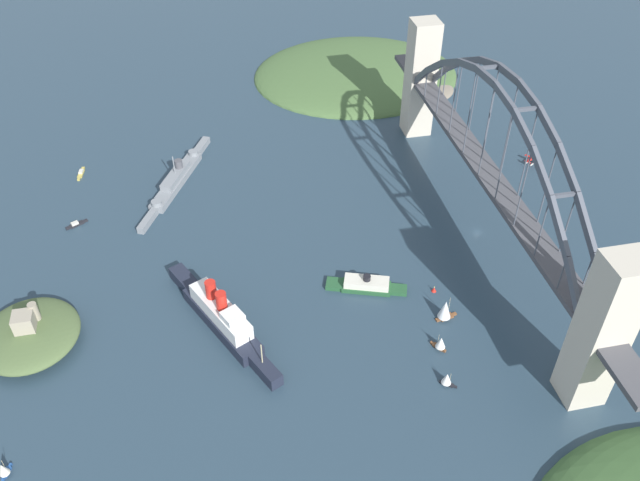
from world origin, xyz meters
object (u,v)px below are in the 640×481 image
(naval_cruiser, at_px, (177,179))
(small_boat_1, at_px, (445,310))
(harbor_ferry_steamer, at_px, (366,285))
(small_boat_3, at_px, (76,224))
(small_boat_0, at_px, (441,343))
(ocean_liner, at_px, (221,316))
(channel_marker_buoy, at_px, (434,289))
(small_boat_4, at_px, (447,379))
(seaplane_taxiing_near_bridge, at_px, (531,160))
(fort_island_mid_harbor, at_px, (29,334))
(small_boat_2, at_px, (81,173))
(harbor_arch_bridge, at_px, (489,171))
(small_boat_5, at_px, (3,469))

(naval_cruiser, bearing_deg, small_boat_1, -139.31)
(harbor_ferry_steamer, bearing_deg, small_boat_3, 60.64)
(small_boat_0, relative_size, small_boat_3, 0.70)
(ocean_liner, height_order, naval_cruiser, ocean_liner)
(channel_marker_buoy, bearing_deg, small_boat_4, 165.89)
(naval_cruiser, height_order, small_boat_1, naval_cruiser)
(seaplane_taxiing_near_bridge, bearing_deg, small_boat_0, 140.81)
(small_boat_3, bearing_deg, fort_island_mid_harbor, 170.88)
(ocean_liner, bearing_deg, fort_island_mid_harbor, 84.65)
(naval_cruiser, xyz_separation_m, small_boat_4, (-156.01, -95.01, 0.34))
(fort_island_mid_harbor, distance_m, small_boat_3, 75.83)
(small_boat_2, xyz_separation_m, small_boat_3, (-45.97, -0.67, 0.14))
(fort_island_mid_harbor, bearing_deg, seaplane_taxiing_near_bridge, -72.69)
(ocean_liner, bearing_deg, small_boat_4, -120.40)
(harbor_arch_bridge, relative_size, small_boat_5, 36.37)
(harbor_arch_bridge, height_order, harbor_ferry_steamer, harbor_arch_bridge)
(seaplane_taxiing_near_bridge, bearing_deg, small_boat_2, 80.62)
(ocean_liner, distance_m, seaplane_taxiing_near_bridge, 200.58)
(seaplane_taxiing_near_bridge, xyz_separation_m, small_boat_1, (-102.16, 88.51, 3.39))
(harbor_arch_bridge, height_order, seaplane_taxiing_near_bridge, harbor_arch_bridge)
(small_boat_2, distance_m, small_boat_3, 45.97)
(seaplane_taxiing_near_bridge, relative_size, channel_marker_buoy, 3.23)
(ocean_liner, distance_m, channel_marker_buoy, 93.50)
(naval_cruiser, bearing_deg, small_boat_0, -144.59)
(harbor_arch_bridge, xyz_separation_m, harbor_ferry_steamer, (-27.19, 63.77, -33.40))
(fort_island_mid_harbor, distance_m, small_boat_2, 121.33)
(channel_marker_buoy, bearing_deg, small_boat_0, 164.70)
(seaplane_taxiing_near_bridge, xyz_separation_m, small_boat_5, (-140.15, 258.65, 1.42))
(harbor_arch_bridge, relative_size, fort_island_mid_harbor, 6.14)
(ocean_liner, relative_size, small_boat_5, 10.51)
(small_boat_4, bearing_deg, small_boat_1, -18.59)
(small_boat_4, bearing_deg, small_boat_2, 39.83)
(harbor_arch_bridge, distance_m, small_boat_4, 101.74)
(harbor_ferry_steamer, height_order, small_boat_1, small_boat_1)
(small_boat_2, distance_m, channel_marker_buoy, 202.83)
(fort_island_mid_harbor, xyz_separation_m, small_boat_0, (-37.44, -161.29, -1.07))
(harbor_ferry_steamer, bearing_deg, channel_marker_buoy, -105.11)
(channel_marker_buoy, bearing_deg, harbor_ferry_steamer, 74.89)
(ocean_liner, height_order, fort_island_mid_harbor, ocean_liner)
(small_boat_4, bearing_deg, channel_marker_buoy, -14.11)
(seaplane_taxiing_near_bridge, height_order, small_boat_5, small_boat_5)
(naval_cruiser, relative_size, small_boat_1, 6.92)
(small_boat_0, distance_m, small_boat_5, 164.34)
(fort_island_mid_harbor, relative_size, channel_marker_buoy, 15.30)
(harbor_ferry_steamer, distance_m, small_boat_3, 148.02)
(small_boat_1, xyz_separation_m, small_boat_3, (96.78, 156.65, -4.54))
(small_boat_2, relative_size, small_boat_3, 1.19)
(small_boat_3, bearing_deg, seaplane_taxiing_near_bridge, -88.74)
(small_boat_2, bearing_deg, small_boat_1, -132.22)
(small_boat_0, bearing_deg, small_boat_5, 97.89)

